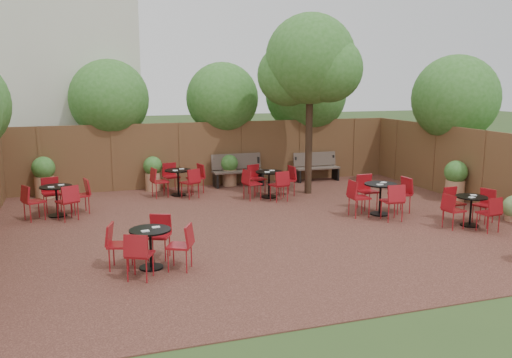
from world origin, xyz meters
name	(u,v)px	position (x,y,z in m)	size (l,w,h in m)	color
ground	(266,226)	(0.00, 0.00, 0.00)	(80.00, 80.00, 0.00)	#354F23
courtyard_paving	(266,225)	(0.00, 0.00, 0.01)	(12.00, 10.00, 0.02)	#3E2219
fence_back	(212,154)	(0.00, 5.00, 1.00)	(12.00, 0.08, 2.00)	brown
fence_right	(483,169)	(6.00, 0.00, 1.00)	(0.08, 10.00, 2.00)	brown
neighbour_building	(56,58)	(-4.50, 8.00, 4.00)	(5.00, 4.00, 8.00)	beige
overhang_foliage	(191,100)	(-1.03, 3.18, 2.74)	(15.66, 10.70, 2.76)	#316922
courtyard_tree	(310,65)	(2.32, 2.86, 3.70)	(2.71, 2.61, 5.10)	black
park_bench_left	(237,169)	(0.70, 4.63, 0.53)	(1.62, 0.55, 0.99)	brown
park_bench_right	(316,166)	(3.39, 4.63, 0.50)	(1.50, 0.48, 0.92)	brown
bistro_tables	(249,198)	(-0.09, 1.02, 0.45)	(10.39, 7.35, 0.89)	black
planters	(216,175)	(-0.26, 3.53, 0.61)	(11.20, 4.72, 1.16)	#A77553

